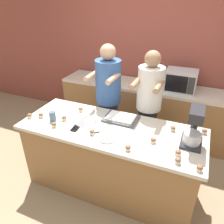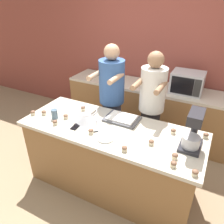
# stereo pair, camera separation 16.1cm
# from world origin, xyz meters

# --- Properties ---
(ground_plane) EXTENTS (16.00, 16.00, 0.00)m
(ground_plane) POSITION_xyz_m (0.00, 0.00, 0.00)
(ground_plane) COLOR #937A5B
(back_wall) EXTENTS (10.00, 0.06, 2.70)m
(back_wall) POSITION_xyz_m (0.00, 1.74, 1.35)
(back_wall) COLOR brown
(back_wall) RESTS_ON ground_plane
(island_counter) EXTENTS (2.08, 0.81, 0.88)m
(island_counter) POSITION_xyz_m (0.00, 0.00, 0.44)
(island_counter) COLOR olive
(island_counter) RESTS_ON ground_plane
(back_counter) EXTENTS (2.80, 0.60, 0.89)m
(back_counter) POSITION_xyz_m (0.00, 1.39, 0.45)
(back_counter) COLOR olive
(back_counter) RESTS_ON ground_plane
(person_left) EXTENTS (0.35, 0.51, 1.67)m
(person_left) POSITION_xyz_m (-0.29, 0.59, 0.88)
(person_left) COLOR #33384C
(person_left) RESTS_ON ground_plane
(person_right) EXTENTS (0.34, 0.50, 1.64)m
(person_right) POSITION_xyz_m (0.28, 0.59, 0.87)
(person_right) COLOR #232328
(person_right) RESTS_ON ground_plane
(stand_mixer) EXTENTS (0.20, 0.30, 0.39)m
(stand_mixer) POSITION_xyz_m (0.86, 0.06, 1.05)
(stand_mixer) COLOR #232328
(stand_mixer) RESTS_ON island_counter
(mixing_bowl) EXTENTS (0.28, 0.28, 0.15)m
(mixing_bowl) POSITION_xyz_m (-0.32, -0.01, 0.96)
(mixing_bowl) COLOR #BCBCC1
(mixing_bowl) RESTS_ON island_counter
(baking_tray) EXTENTS (0.40, 0.29, 0.04)m
(baking_tray) POSITION_xyz_m (0.04, 0.22, 0.90)
(baking_tray) COLOR #4C4C51
(baking_tray) RESTS_ON island_counter
(microwave_oven) EXTENTS (0.46, 0.36, 0.32)m
(microwave_oven) POSITION_xyz_m (0.56, 1.39, 1.05)
(microwave_oven) COLOR #B7B7BC
(microwave_oven) RESTS_ON back_counter
(cell_phone) EXTENTS (0.08, 0.15, 0.01)m
(cell_phone) POSITION_xyz_m (-0.35, -0.17, 0.89)
(cell_phone) COLOR black
(cell_phone) RESTS_ON island_counter
(drinking_glass) EXTENTS (0.07, 0.07, 0.12)m
(drinking_glass) POSITION_xyz_m (-0.69, -0.13, 0.94)
(drinking_glass) COLOR slate
(drinking_glass) RESTS_ON island_counter
(small_plate) EXTENTS (0.17, 0.17, 0.02)m
(small_plate) POSITION_xyz_m (0.06, -0.22, 0.89)
(small_plate) COLOR white
(small_plate) RESTS_ON island_counter
(knife) EXTENTS (0.18, 0.16, 0.01)m
(knife) POSITION_xyz_m (-0.07, -0.13, 0.88)
(knife) COLOR #BCBCC1
(knife) RESTS_ON island_counter
(cupcake_0) EXTENTS (0.06, 0.06, 0.06)m
(cupcake_0) POSITION_xyz_m (-0.57, -0.07, 0.91)
(cupcake_0) COLOR beige
(cupcake_0) RESTS_ON island_counter
(cupcake_1) EXTENTS (0.06, 0.06, 0.06)m
(cupcake_1) POSITION_xyz_m (-0.59, -0.24, 0.91)
(cupcake_1) COLOR beige
(cupcake_1) RESTS_ON island_counter
(cupcake_2) EXTENTS (0.06, 0.06, 0.06)m
(cupcake_2) POSITION_xyz_m (0.78, -0.31, 0.91)
(cupcake_2) COLOR beige
(cupcake_2) RESTS_ON island_counter
(cupcake_3) EXTENTS (0.06, 0.06, 0.06)m
(cupcake_3) POSITION_xyz_m (-0.99, -0.18, 0.91)
(cupcake_3) COLOR beige
(cupcake_3) RESTS_ON island_counter
(cupcake_4) EXTENTS (0.06, 0.06, 0.06)m
(cupcake_4) POSITION_xyz_m (0.31, -0.31, 0.91)
(cupcake_4) COLOR beige
(cupcake_4) RESTS_ON island_counter
(cupcake_5) EXTENTS (0.06, 0.06, 0.06)m
(cupcake_5) POSITION_xyz_m (0.98, 0.28, 0.91)
(cupcake_5) COLOR beige
(cupcake_5) RESTS_ON island_counter
(cupcake_6) EXTENTS (0.06, 0.06, 0.06)m
(cupcake_6) POSITION_xyz_m (0.77, -0.20, 0.91)
(cupcake_6) COLOR beige
(cupcake_6) RESTS_ON island_counter
(cupcake_7) EXTENTS (0.06, 0.06, 0.06)m
(cupcake_7) POSITION_xyz_m (-0.13, -0.20, 0.91)
(cupcake_7) COLOR beige
(cupcake_7) RESTS_ON island_counter
(cupcake_8) EXTENTS (0.06, 0.06, 0.06)m
(cupcake_8) POSITION_xyz_m (0.66, 0.21, 0.91)
(cupcake_8) COLOR beige
(cupcake_8) RESTS_ON island_counter
(cupcake_9) EXTENTS (0.06, 0.06, 0.06)m
(cupcake_9) POSITION_xyz_m (-0.87, -0.12, 0.91)
(cupcake_9) COLOR beige
(cupcake_9) RESTS_ON island_counter
(cupcake_10) EXTENTS (0.06, 0.06, 0.06)m
(cupcake_10) POSITION_xyz_m (0.51, -0.09, 0.91)
(cupcake_10) COLOR beige
(cupcake_10) RESTS_ON island_counter
(cupcake_11) EXTENTS (0.06, 0.06, 0.06)m
(cupcake_11) POSITION_xyz_m (-0.50, 0.20, 0.91)
(cupcake_11) COLOR beige
(cupcake_11) RESTS_ON island_counter
(cupcake_12) EXTENTS (0.06, 0.06, 0.06)m
(cupcake_12) POSITION_xyz_m (0.97, -0.33, 0.91)
(cupcake_12) COLOR beige
(cupcake_12) RESTS_ON island_counter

